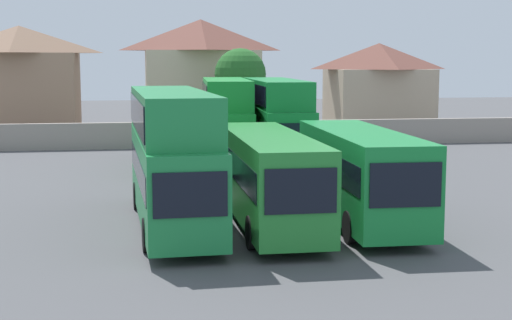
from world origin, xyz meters
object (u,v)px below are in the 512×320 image
at_px(bus_2, 269,174).
at_px(house_terrace_left, 21,82).
at_px(tree_left_of_lot, 240,75).
at_px(bus_6, 276,118).
at_px(bus_3, 360,170).
at_px(house_terrace_centre, 201,76).
at_px(bus_5, 226,118).
at_px(bus_4, 174,135).
at_px(bus_1, 172,151).
at_px(house_terrace_right, 378,87).

bearing_deg(bus_2, house_terrace_left, -158.11).
bearing_deg(house_terrace_left, tree_left_of_lot, -17.77).
height_order(bus_2, bus_6, bus_6).
xyz_separation_m(bus_3, bus_6, (-0.41, 15.16, 0.82)).
bearing_deg(house_terrace_centre, tree_left_of_lot, -71.25).
distance_m(bus_5, house_terrace_left, 22.16).
bearing_deg(bus_4, bus_6, 90.60).
bearing_deg(tree_left_of_lot, bus_4, -113.72).
xyz_separation_m(bus_3, tree_left_of_lot, (-0.69, 27.86, 2.97)).
bearing_deg(bus_5, bus_1, -10.23).
distance_m(bus_5, tree_left_of_lot, 12.63).
bearing_deg(house_terrace_left, bus_6, -47.41).
bearing_deg(bus_2, bus_5, 178.82).
bearing_deg(house_terrace_left, bus_1, -73.11).
height_order(house_terrace_centre, house_terrace_right, house_terrace_centre).
relative_size(bus_1, bus_6, 1.01).
distance_m(bus_3, bus_5, 16.00).
bearing_deg(tree_left_of_lot, bus_5, -101.45).
bearing_deg(house_terrace_right, tree_left_of_lot, -155.35).
distance_m(bus_2, house_terrace_right, 36.84).
xyz_separation_m(bus_1, bus_2, (3.48, -0.54, -0.85)).
bearing_deg(bus_1, house_terrace_left, -165.50).
bearing_deg(house_terrace_right, bus_1, -119.26).
relative_size(bus_2, bus_4, 1.01).
bearing_deg(bus_2, bus_1, -98.88).
bearing_deg(house_terrace_centre, bus_3, -85.08).
bearing_deg(bus_3, bus_2, -87.20).
bearing_deg(house_terrace_left, bus_5, -51.80).
relative_size(house_terrace_left, tree_left_of_lot, 1.28).
bearing_deg(bus_5, bus_6, 83.45).
distance_m(bus_6, house_terrace_centre, 19.68).
height_order(bus_6, house_terrace_centre, house_terrace_centre).
distance_m(bus_3, house_terrace_centre, 34.82).
xyz_separation_m(bus_1, bus_6, (6.54, 14.72, 0.00)).
bearing_deg(bus_6, tree_left_of_lot, -176.96).
height_order(bus_5, bus_6, bus_5).
bearing_deg(tree_left_of_lot, bus_2, -95.66).
height_order(bus_5, house_terrace_left, house_terrace_left).
xyz_separation_m(bus_1, bus_3, (6.94, -0.45, -0.82)).
distance_m(bus_2, bus_6, 15.58).
bearing_deg(bus_4, tree_left_of_lot, 160.49).
distance_m(house_terrace_left, tree_left_of_lot, 16.96).
distance_m(bus_6, tree_left_of_lot, 12.88).
height_order(bus_4, house_terrace_left, house_terrace_left).
xyz_separation_m(house_terrace_right, tree_left_of_lot, (-12.26, -5.63, 1.17)).
xyz_separation_m(bus_4, house_terrace_centre, (3.14, 19.06, 2.83)).
xyz_separation_m(bus_2, house_terrace_right, (15.03, 33.58, 1.84)).
distance_m(house_terrace_centre, tree_left_of_lot, 7.11).
distance_m(bus_3, house_terrace_right, 35.47).
relative_size(bus_3, house_terrace_centre, 1.13).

